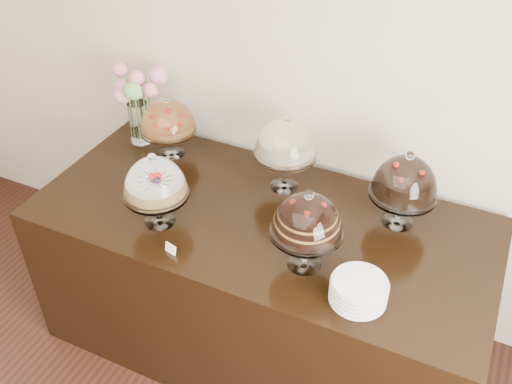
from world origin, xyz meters
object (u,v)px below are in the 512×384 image
at_px(cake_stand_dark_choco, 405,180).
at_px(flower_vase, 138,98).
at_px(display_counter, 260,282).
at_px(cake_stand_choco_layer, 307,218).
at_px(plate_stack, 359,291).
at_px(cake_stand_fruit_tart, 168,119).
at_px(cake_stand_cheesecake, 286,141).
at_px(cake_stand_sugar_sponge, 155,181).

distance_m(cake_stand_dark_choco, flower_vase, 1.49).
bearing_deg(display_counter, flower_vase, 159.66).
bearing_deg(cake_stand_choco_layer, flower_vase, 155.62).
bearing_deg(plate_stack, cake_stand_fruit_tart, 154.52).
xyz_separation_m(display_counter, cake_stand_fruit_tart, (-0.68, 0.28, 0.67)).
height_order(cake_stand_cheesecake, plate_stack, cake_stand_cheesecake).
relative_size(cake_stand_choco_layer, cake_stand_dark_choco, 1.01).
relative_size(display_counter, cake_stand_choco_layer, 5.55).
bearing_deg(cake_stand_fruit_tart, cake_stand_dark_choco, -2.04).
bearing_deg(cake_stand_cheesecake, cake_stand_fruit_tart, 178.76).
bearing_deg(flower_vase, display_counter, -20.34).
bearing_deg(cake_stand_fruit_tart, cake_stand_cheesecake, -1.24).
bearing_deg(cake_stand_cheesecake, cake_stand_choco_layer, -58.31).
relative_size(cake_stand_fruit_tart, flower_vase, 0.81).
distance_m(flower_vase, plate_stack, 1.61).
relative_size(cake_stand_choco_layer, cake_stand_fruit_tart, 1.12).
relative_size(cake_stand_choco_layer, flower_vase, 0.91).
height_order(display_counter, cake_stand_dark_choco, cake_stand_dark_choco).
distance_m(cake_stand_choco_layer, cake_stand_dark_choco, 0.54).
xyz_separation_m(display_counter, cake_stand_choco_layer, (0.31, -0.21, 0.71)).
xyz_separation_m(cake_stand_cheesecake, plate_stack, (0.57, -0.58, -0.22)).
height_order(cake_stand_fruit_tart, plate_stack, cake_stand_fruit_tart).
distance_m(cake_stand_sugar_sponge, plate_stack, 1.01).
xyz_separation_m(cake_stand_choco_layer, plate_stack, (0.27, -0.10, -0.20)).
bearing_deg(cake_stand_fruit_tart, plate_stack, -25.48).
bearing_deg(cake_stand_sugar_sponge, cake_stand_choco_layer, 1.80).
distance_m(cake_stand_choco_layer, cake_stand_cheesecake, 0.57).
xyz_separation_m(cake_stand_sugar_sponge, cake_stand_dark_choco, (1.01, 0.47, 0.01)).
bearing_deg(plate_stack, cake_stand_dark_choco, 87.41).
xyz_separation_m(cake_stand_choco_layer, cake_stand_fruit_tart, (-0.98, 0.50, -0.04)).
bearing_deg(display_counter, cake_stand_sugar_sponge, -150.50).
distance_m(cake_stand_fruit_tart, plate_stack, 1.40).
xyz_separation_m(display_counter, cake_stand_dark_choco, (0.60, 0.24, 0.69)).
height_order(cake_stand_dark_choco, flower_vase, flower_vase).
bearing_deg(cake_stand_sugar_sponge, cake_stand_cheesecake, 50.06).
xyz_separation_m(flower_vase, plate_stack, (1.46, -0.64, -0.22)).
xyz_separation_m(cake_stand_fruit_tart, plate_stack, (1.25, -0.60, -0.16)).
height_order(cake_stand_sugar_sponge, flower_vase, flower_vase).
xyz_separation_m(cake_stand_sugar_sponge, flower_vase, (-0.47, 0.56, 0.04)).
bearing_deg(cake_stand_fruit_tart, flower_vase, 168.13).
distance_m(cake_stand_sugar_sponge, cake_stand_choco_layer, 0.72).
bearing_deg(cake_stand_cheesecake, display_counter, -91.73).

